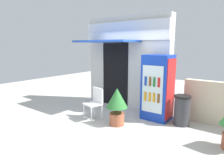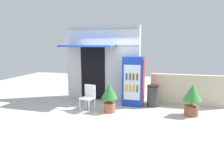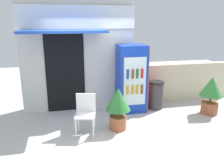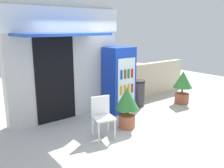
{
  "view_description": "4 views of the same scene",
  "coord_description": "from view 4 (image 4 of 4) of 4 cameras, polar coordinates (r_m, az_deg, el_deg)",
  "views": [
    {
      "loc": [
        3.31,
        -4.08,
        2.05
      ],
      "look_at": [
        -0.08,
        0.34,
        0.99
      ],
      "focal_mm": 32.61,
      "sensor_mm": 36.0,
      "label": 1
    },
    {
      "loc": [
        2.12,
        -6.21,
        2.23
      ],
      "look_at": [
        0.32,
        0.39,
        0.89
      ],
      "focal_mm": 32.24,
      "sensor_mm": 36.0,
      "label": 2
    },
    {
      "loc": [
        -0.83,
        -4.72,
        2.45
      ],
      "look_at": [
        0.3,
        0.49,
        0.95
      ],
      "focal_mm": 37.01,
      "sensor_mm": 36.0,
      "label": 3
    },
    {
      "loc": [
        -3.23,
        -3.99,
        2.33
      ],
      "look_at": [
        0.24,
        0.45,
        0.99
      ],
      "focal_mm": 38.6,
      "sensor_mm": 36.0,
      "label": 4
    }
  ],
  "objects": [
    {
      "name": "trash_bin",
      "position": [
        7.28,
        6.16,
        -2.12
      ],
      "size": [
        0.42,
        0.42,
        0.79
      ],
      "color": "#38383D",
      "rests_on": "ground"
    },
    {
      "name": "storefront_building",
      "position": [
        6.27,
        -11.2,
        5.86
      ],
      "size": [
        3.02,
        1.34,
        2.96
      ],
      "color": "silver",
      "rests_on": "ground"
    },
    {
      "name": "potted_plant_near_shop",
      "position": [
        5.63,
        3.59,
        -4.64
      ],
      "size": [
        0.56,
        0.56,
        0.98
      ],
      "color": "#AD5B3D",
      "rests_on": "ground"
    },
    {
      "name": "potted_plant_curbside",
      "position": [
        7.75,
        16.39,
        -0.06
      ],
      "size": [
        0.59,
        0.59,
        1.01
      ],
      "color": "#995138",
      "rests_on": "ground"
    },
    {
      "name": "stone_boundary_wall",
      "position": [
        8.51,
        9.71,
        1.22
      ],
      "size": [
        2.78,
        0.22,
        1.14
      ],
      "primitive_type": "cube",
      "color": "beige",
      "rests_on": "ground"
    },
    {
      "name": "plastic_chair",
      "position": [
        5.2,
        -2.37,
        -7.07
      ],
      "size": [
        0.5,
        0.49,
        0.89
      ],
      "color": "white",
      "rests_on": "ground"
    },
    {
      "name": "ground",
      "position": [
        5.64,
        0.94,
        -11.07
      ],
      "size": [
        16.0,
        16.0,
        0.0
      ],
      "primitive_type": "plane",
      "color": "beige"
    },
    {
      "name": "drink_cooler",
      "position": [
        6.71,
        1.73,
        1.07
      ],
      "size": [
        0.76,
        0.68,
        1.81
      ],
      "color": "#1438B2",
      "rests_on": "ground"
    }
  ]
}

